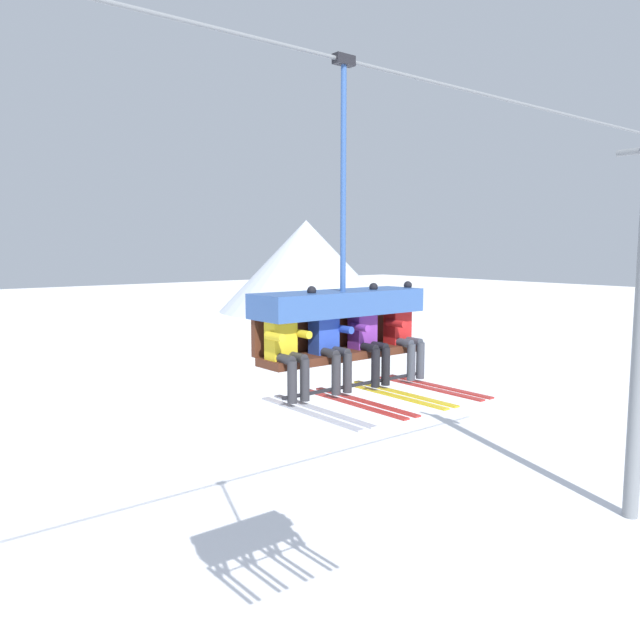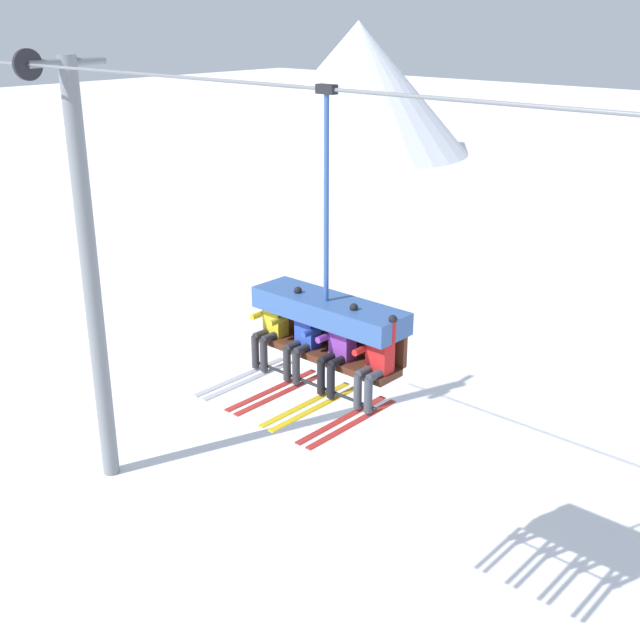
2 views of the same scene
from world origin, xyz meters
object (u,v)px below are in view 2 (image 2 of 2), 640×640
at_px(chairlift_chair, 330,317).
at_px(skier_red, 374,361).
at_px(skier_yellow, 269,326).
at_px(lift_tower_near, 90,273).
at_px(skier_purple, 337,348).
at_px(skier_blue, 302,336).

xyz_separation_m(chairlift_chair, skier_red, (0.97, -0.21, -0.31)).
relative_size(skier_yellow, skier_red, 1.00).
relative_size(lift_tower_near, skier_purple, 5.35).
distance_m(skier_yellow, skier_blue, 0.64).
xyz_separation_m(skier_blue, skier_purple, (0.65, 0.00, -0.00)).
bearing_deg(lift_tower_near, chairlift_chair, -5.67).
bearing_deg(skier_purple, skier_yellow, -179.70).
bearing_deg(skier_red, lift_tower_near, 173.51).
height_order(chairlift_chair, skier_purple, chairlift_chair).
xyz_separation_m(skier_purple, skier_red, (0.64, 0.00, 0.00)).
xyz_separation_m(lift_tower_near, skier_red, (8.13, -0.92, 0.77)).
height_order(skier_blue, skier_red, same).
relative_size(skier_blue, skier_purple, 1.00).
relative_size(lift_tower_near, skier_red, 5.35).
xyz_separation_m(lift_tower_near, skier_yellow, (6.20, -0.93, 0.75)).
bearing_deg(lift_tower_near, skier_yellow, -8.54).
relative_size(chairlift_chair, skier_yellow, 2.34).
height_order(skier_yellow, skier_blue, skier_blue).
bearing_deg(skier_red, skier_blue, 180.00).
xyz_separation_m(lift_tower_near, chairlift_chair, (7.16, -0.71, 1.07)).
relative_size(chairlift_chair, skier_blue, 2.34).
bearing_deg(skier_yellow, skier_red, 0.20).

